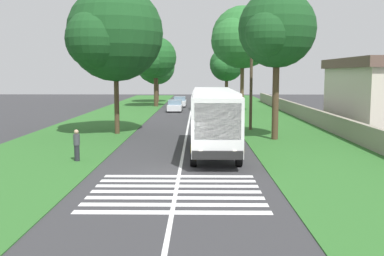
% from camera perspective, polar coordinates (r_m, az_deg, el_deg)
% --- Properties ---
extents(ground, '(160.00, 160.00, 0.00)m').
position_cam_1_polar(ground, '(21.64, -1.58, -5.58)').
color(ground, '#333335').
extents(grass_verge_left, '(120.00, 8.00, 0.04)m').
position_cam_1_polar(grass_verge_left, '(37.52, -13.25, -0.40)').
color(grass_verge_left, '#2D6628').
rests_on(grass_verge_left, ground).
extents(grass_verge_right, '(120.00, 8.00, 0.04)m').
position_cam_1_polar(grass_verge_right, '(37.14, 12.12, -0.44)').
color(grass_verge_right, '#2D6628').
rests_on(grass_verge_right, ground).
extents(centre_line, '(110.00, 0.16, 0.01)m').
position_cam_1_polar(centre_line, '(36.42, -0.63, -0.46)').
color(centre_line, silver).
rests_on(centre_line, ground).
extents(coach_bus, '(11.16, 2.62, 3.73)m').
position_cam_1_polar(coach_bus, '(26.55, 2.75, 1.43)').
color(coach_bus, white).
rests_on(coach_bus, ground).
extents(zebra_crossing, '(5.85, 6.80, 0.01)m').
position_cam_1_polar(zebra_crossing, '(18.11, -2.05, -8.06)').
color(zebra_crossing, silver).
rests_on(zebra_crossing, ground).
extents(trailing_car_0, '(4.30, 1.78, 1.43)m').
position_cam_1_polar(trailing_car_0, '(46.34, 1.83, 1.95)').
color(trailing_car_0, '#145933').
rests_on(trailing_car_0, ground).
extents(trailing_car_1, '(4.30, 1.78, 1.43)m').
position_cam_1_polar(trailing_car_1, '(55.90, -2.16, 2.80)').
color(trailing_car_1, silver).
rests_on(trailing_car_1, ground).
extents(trailing_car_2, '(4.30, 1.78, 1.43)m').
position_cam_1_polar(trailing_car_2, '(64.08, -1.55, 3.33)').
color(trailing_car_2, silver).
rests_on(trailing_car_2, ground).
extents(roadside_tree_left_0, '(7.03, 5.79, 8.63)m').
position_cam_1_polar(roadside_tree_left_0, '(74.26, -4.60, 7.61)').
color(roadside_tree_left_0, brown).
rests_on(roadside_tree_left_0, grass_verge_left).
extents(roadside_tree_left_1, '(7.28, 5.94, 9.81)m').
position_cam_1_polar(roadside_tree_left_1, '(64.24, -4.81, 8.72)').
color(roadside_tree_left_1, '#4C3826').
rests_on(roadside_tree_left_1, grass_verge_left).
extents(roadside_tree_left_2, '(8.89, 7.26, 11.29)m').
position_cam_1_polar(roadside_tree_left_2, '(35.60, -9.83, 11.34)').
color(roadside_tree_left_2, '#4C3826').
rests_on(roadside_tree_left_2, grass_verge_left).
extents(roadside_tree_right_0, '(6.15, 5.36, 10.39)m').
position_cam_1_polar(roadside_tree_right_0, '(32.33, 10.50, 11.99)').
color(roadside_tree_right_0, '#4C3826').
rests_on(roadside_tree_right_0, grass_verge_right).
extents(roadside_tree_right_1, '(8.95, 7.52, 12.62)m').
position_cam_1_polar(roadside_tree_right_1, '(54.66, 6.17, 11.14)').
color(roadside_tree_right_1, brown).
rests_on(roadside_tree_right_1, grass_verge_right).
extents(roadside_tree_right_2, '(7.43, 6.27, 9.48)m').
position_cam_1_polar(roadside_tree_right_2, '(84.10, 4.33, 7.94)').
color(roadside_tree_right_2, '#4C3826').
rests_on(roadside_tree_right_2, grass_verge_right).
extents(utility_pole, '(0.24, 1.40, 8.62)m').
position_cam_1_polar(utility_pole, '(37.40, 7.51, 6.58)').
color(utility_pole, '#473828').
rests_on(utility_pole, grass_verge_right).
extents(roadside_wall, '(70.00, 0.40, 1.41)m').
position_cam_1_polar(roadside_wall, '(42.67, 15.31, 1.38)').
color(roadside_wall, gray).
rests_on(roadside_wall, grass_verge_right).
extents(pedestrian, '(0.34, 0.34, 1.69)m').
position_cam_1_polar(pedestrian, '(24.71, -14.40, -2.08)').
color(pedestrian, '#26262D').
rests_on(pedestrian, grass_verge_left).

